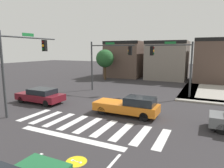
{
  "coord_description": "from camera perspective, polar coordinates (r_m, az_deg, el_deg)",
  "views": [
    {
      "loc": [
        6.74,
        -15.0,
        4.77
      ],
      "look_at": [
        -1.42,
        1.92,
        1.6
      ],
      "focal_mm": 32.57,
      "sensor_mm": 36.0,
      "label": 1
    }
  ],
  "objects": [
    {
      "name": "ground_plane",
      "position": [
        17.12,
        1.49,
        -6.6
      ],
      "size": [
        120.0,
        120.0,
        0.0
      ],
      "primitive_type": "plane",
      "color": "#302D30"
    },
    {
      "name": "crosswalk_near",
      "position": [
        13.36,
        -6.62,
        -11.39
      ],
      "size": [
        9.9,
        2.93,
        0.01
      ],
      "color": "silver",
      "rests_on": "ground_plane"
    },
    {
      "name": "bike_detector_marking",
      "position": [
        9.52,
        -9.96,
        -20.62
      ],
      "size": [
        0.92,
        0.92,
        0.01
      ],
      "color": "yellow",
      "rests_on": "ground_plane"
    },
    {
      "name": "storefront_row",
      "position": [
        34.85,
        16.07,
        6.56
      ],
      "size": [
        21.93,
        7.04,
        6.44
      ],
      "color": "brown",
      "rests_on": "ground_plane"
    },
    {
      "name": "traffic_signal_northeast",
      "position": [
        21.31,
        16.72,
        6.83
      ],
      "size": [
        4.73,
        0.32,
        5.58
      ],
      "rotation": [
        0.0,
        0.0,
        3.14
      ],
      "color": "#383A3D",
      "rests_on": "ground_plane"
    },
    {
      "name": "traffic_signal_southwest",
      "position": [
        16.91,
        -23.6,
        7.0
      ],
      "size": [
        0.32,
        5.41,
        6.06
      ],
      "rotation": [
        0.0,
        0.0,
        1.57
      ],
      "color": "#383A3D",
      "rests_on": "ground_plane"
    },
    {
      "name": "traffic_signal_northwest",
      "position": [
        23.18,
        -1.22,
        7.56
      ],
      "size": [
        5.4,
        0.32,
        5.7
      ],
      "color": "#383A3D",
      "rests_on": "ground_plane"
    },
    {
      "name": "car_maroon",
      "position": [
        19.52,
        -19.39,
        -3.05
      ],
      "size": [
        4.4,
        1.88,
        1.33
      ],
      "rotation": [
        0.0,
        0.0,
        3.14
      ],
      "color": "maroon",
      "rests_on": "ground_plane"
    },
    {
      "name": "car_orange",
      "position": [
        15.01,
        4.87,
        -6.14
      ],
      "size": [
        4.77,
        1.73,
        1.44
      ],
      "rotation": [
        0.0,
        0.0,
        3.14
      ],
      "color": "orange",
      "rests_on": "ground_plane"
    },
    {
      "name": "roadside_tree",
      "position": [
        32.79,
        -2.0,
        7.12
      ],
      "size": [
        2.87,
        2.87,
        4.83
      ],
      "color": "#4C3823",
      "rests_on": "ground_plane"
    }
  ]
}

